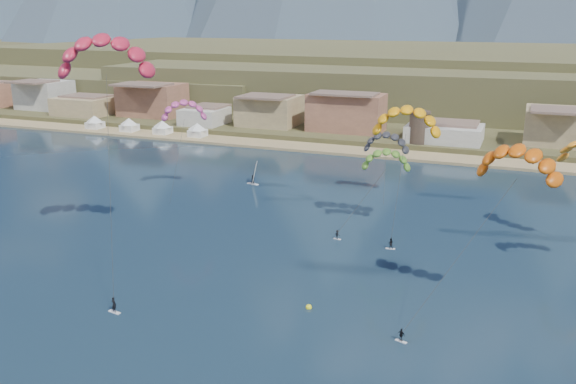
% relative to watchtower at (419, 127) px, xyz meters
% --- Properties ---
extents(ground, '(2400.00, 2400.00, 0.00)m').
position_rel_watchtower_xyz_m(ground, '(-5.00, -114.00, -6.37)').
color(ground, black).
rests_on(ground, ground).
extents(beach, '(2200.00, 12.00, 0.90)m').
position_rel_watchtower_xyz_m(beach, '(-5.00, -8.00, -6.12)').
color(beach, tan).
rests_on(beach, ground).
extents(land, '(2200.00, 900.00, 4.00)m').
position_rel_watchtower_xyz_m(land, '(-5.00, 446.00, -6.37)').
color(land, brown).
rests_on(land, ground).
extents(foothills, '(940.00, 210.00, 18.00)m').
position_rel_watchtower_xyz_m(foothills, '(17.39, 118.47, 2.71)').
color(foothills, brown).
rests_on(foothills, ground).
extents(town, '(400.00, 24.00, 12.00)m').
position_rel_watchtower_xyz_m(town, '(-45.00, 8.00, 1.63)').
color(town, beige).
rests_on(town, ground).
extents(watchtower, '(5.82, 5.82, 8.60)m').
position_rel_watchtower_xyz_m(watchtower, '(0.00, 0.00, 0.00)').
color(watchtower, '#47382D').
rests_on(watchtower, ground).
extents(beach_tents, '(43.40, 6.40, 5.00)m').
position_rel_watchtower_xyz_m(beach_tents, '(-81.25, -8.00, -2.66)').
color(beach_tents, white).
rests_on(beach_tents, ground).
extents(kitesurfer_red, '(19.59, 22.42, 35.87)m').
position_rel_watchtower_xyz_m(kitesurfer_red, '(-29.13, -90.13, 23.84)').
color(kitesurfer_red, silver).
rests_on(kitesurfer_red, ground).
extents(kitesurfer_yellow, '(11.74, 12.11, 22.25)m').
position_rel_watchtower_xyz_m(kitesurfer_yellow, '(8.44, -64.62, 12.91)').
color(kitesurfer_yellow, silver).
rests_on(kitesurfer_yellow, ground).
extents(kitesurfer_orange, '(16.01, 14.72, 23.91)m').
position_rel_watchtower_xyz_m(kitesurfer_orange, '(25.74, -89.44, 13.03)').
color(kitesurfer_orange, silver).
rests_on(kitesurfer_orange, ground).
extents(kitesurfer_green, '(10.79, 10.66, 15.71)m').
position_rel_watchtower_xyz_m(kitesurfer_green, '(5.41, -64.69, 6.08)').
color(kitesurfer_green, silver).
rests_on(kitesurfer_green, ground).
extents(distant_kite_pink, '(9.62, 8.05, 20.61)m').
position_rel_watchtower_xyz_m(distant_kite_pink, '(-36.03, -58.87, 11.34)').
color(distant_kite_pink, '#262626').
rests_on(distant_kite_pink, ground).
extents(distant_kite_dark, '(9.60, 6.03, 14.89)m').
position_rel_watchtower_xyz_m(distant_kite_dark, '(0.97, -44.24, 4.99)').
color(distant_kite_dark, '#262626').
rests_on(distant_kite_dark, ground).
extents(windsurfer, '(2.82, 3.10, 4.82)m').
position_rel_watchtower_xyz_m(windsurfer, '(-26.70, -47.34, -4.84)').
color(windsurfer, silver).
rests_on(windsurfer, ground).
extents(buoy, '(0.76, 0.76, 0.76)m').
position_rel_watchtower_xyz_m(buoy, '(3.60, -96.71, -6.24)').
color(buoy, '#FFFB1A').
rests_on(buoy, ground).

